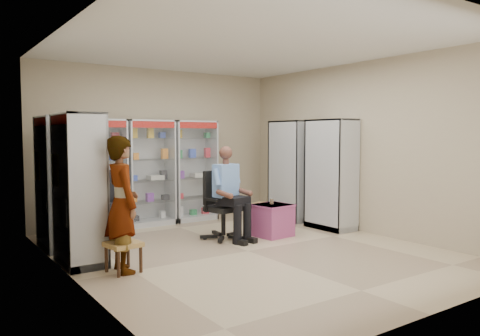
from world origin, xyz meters
TOP-DOWN VIEW (x-y plane):
  - floor at (0.00, 0.00)m, footprint 6.00×6.00m
  - room_shell at (0.00, 0.00)m, footprint 5.02×6.02m
  - cabinet_back_left at (-1.30, 2.73)m, footprint 0.90×0.50m
  - cabinet_back_mid at (-0.35, 2.73)m, footprint 0.90×0.50m
  - cabinet_back_right at (0.60, 2.73)m, footprint 0.90×0.50m
  - cabinet_right_far at (2.23, 1.60)m, footprint 0.90×0.50m
  - cabinet_right_near at (2.23, 0.50)m, footprint 0.90×0.50m
  - cabinet_left_far at (-2.23, 1.80)m, footprint 0.90×0.50m
  - cabinet_left_near at (-2.23, 0.70)m, footprint 0.90×0.50m
  - wooden_chair at (-1.55, 2.00)m, footprint 0.42×0.42m
  - seated_customer at (-1.55, 1.95)m, footprint 0.44×0.60m
  - office_chair at (0.15, 0.90)m, footprint 0.73×0.73m
  - seated_shopkeeper at (0.15, 0.85)m, footprint 0.60×0.74m
  - pink_trunk at (0.95, 0.61)m, footprint 0.62×0.60m
  - tea_glass at (0.97, 0.66)m, footprint 0.07×0.07m
  - woven_stool_a at (1.53, 1.62)m, footprint 0.52×0.52m
  - woven_stool_b at (-1.90, 0.02)m, footprint 0.44×0.44m
  - standing_man at (-1.89, 0.05)m, footprint 0.43×0.64m

SIDE VIEW (x-z plane):
  - floor at x=0.00m, z-range 0.00..0.00m
  - woven_stool_b at x=-1.90m, z-range 0.00..0.38m
  - woven_stool_a at x=1.53m, z-range 0.00..0.39m
  - pink_trunk at x=0.95m, z-range 0.00..0.54m
  - wooden_chair at x=-1.55m, z-range 0.00..0.94m
  - office_chair at x=0.15m, z-range 0.00..1.13m
  - tea_glass at x=0.97m, z-range 0.54..0.64m
  - seated_customer at x=-1.55m, z-range 0.00..1.34m
  - seated_shopkeeper at x=0.15m, z-range 0.00..1.44m
  - standing_man at x=-1.89m, z-range 0.00..1.71m
  - cabinet_back_left at x=-1.30m, z-range 0.00..2.00m
  - cabinet_back_mid at x=-0.35m, z-range 0.00..2.00m
  - cabinet_back_right at x=0.60m, z-range 0.00..2.00m
  - cabinet_right_far at x=2.23m, z-range 0.00..2.00m
  - cabinet_right_near at x=2.23m, z-range 0.00..2.00m
  - cabinet_left_far at x=-2.23m, z-range 0.00..2.00m
  - cabinet_left_near at x=-2.23m, z-range 0.00..2.00m
  - room_shell at x=0.00m, z-range 0.46..3.47m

